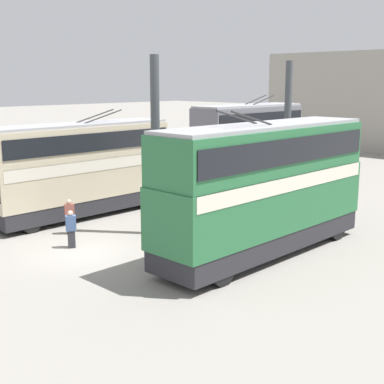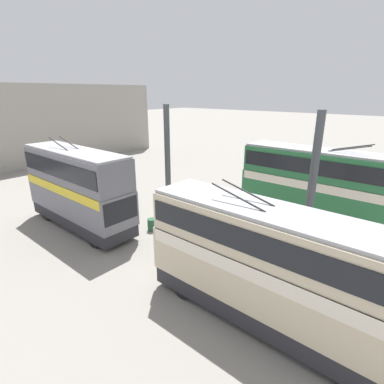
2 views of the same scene
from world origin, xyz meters
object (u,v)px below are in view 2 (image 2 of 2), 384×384
(bus_left_near, at_px, (322,184))
(bus_right_near, at_px, (268,261))
(person_by_right_row, at_px, (346,296))
(bus_right_far, at_px, (77,184))
(oil_drum, at_px, (152,225))

(bus_left_near, height_order, bus_right_near, bus_left_near)
(person_by_right_row, bearing_deg, bus_left_near, -129.64)
(bus_left_near, relative_size, bus_right_far, 1.16)
(bus_right_far, relative_size, person_by_right_row, 5.70)
(bus_right_far, bearing_deg, bus_right_near, -180.00)
(bus_left_near, xyz_separation_m, oil_drum, (8.02, 7.82, -2.58))
(bus_right_near, height_order, oil_drum, bus_right_near)
(bus_right_near, height_order, person_by_right_row, bus_right_near)
(person_by_right_row, relative_size, oil_drum, 2.01)
(oil_drum, bearing_deg, bus_right_near, 164.31)
(bus_right_near, height_order, bus_right_far, bus_right_far)
(bus_left_near, xyz_separation_m, person_by_right_row, (-3.85, 8.02, -2.13))
(oil_drum, bearing_deg, bus_right_far, 33.51)
(bus_right_near, bearing_deg, oil_drum, -15.69)
(bus_left_near, relative_size, person_by_right_row, 6.60)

